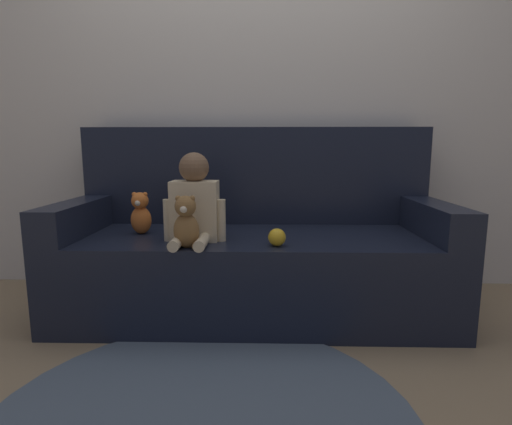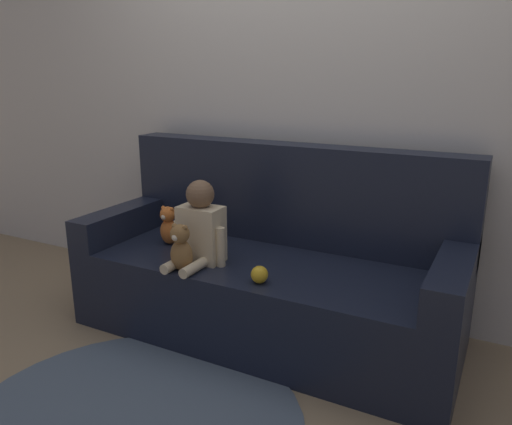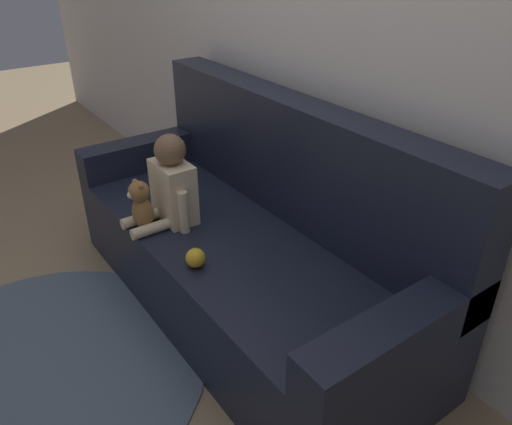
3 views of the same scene
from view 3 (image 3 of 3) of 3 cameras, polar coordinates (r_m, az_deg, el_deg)
The scene contains 8 objects.
ground_plane at distance 2.58m, azimuth -1.79°, elevation -10.63°, with size 12.00×12.00×0.00m, color #9E8460.
wall_back at distance 2.32m, azimuth 8.56°, elevation 20.15°, with size 8.00×0.05×2.60m.
couch at distance 2.41m, azimuth -0.58°, elevation -3.79°, with size 2.04×0.82×1.01m.
person_baby at distance 2.37m, azimuth -9.71°, elevation 3.02°, with size 0.31×0.33×0.43m.
teddy_bear_brown at distance 2.36m, azimuth -12.98°, elevation 0.67°, with size 0.14×0.11×0.24m.
plush_toy_side at distance 2.72m, azimuth -9.90°, elevation 4.86°, with size 0.11×0.10×0.22m.
toy_ball at distance 2.09m, azimuth -6.93°, elevation -5.17°, with size 0.08×0.08×0.08m.
floor_rug at distance 2.45m, azimuth -23.67°, elevation -16.33°, with size 1.46×1.46×0.01m.
Camera 3 is at (1.65, -1.09, 1.66)m, focal length 35.00 mm.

